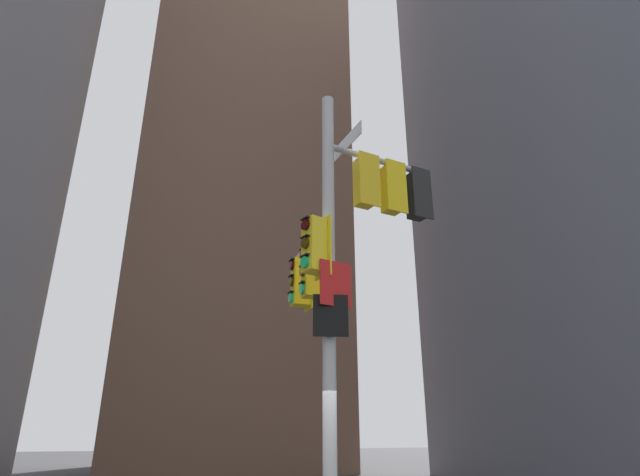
# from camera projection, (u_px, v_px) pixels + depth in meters

# --- Properties ---
(building_mid_block) EXTENTS (12.08, 12.08, 48.35)m
(building_mid_block) POSITION_uv_depth(u_px,v_px,m) (239.00, 101.00, 36.47)
(building_mid_block) COLOR brown
(building_mid_block) RESTS_ON ground
(signal_pole_assembly) EXTENTS (2.95, 2.65, 8.23)m
(signal_pole_assembly) POSITION_uv_depth(u_px,v_px,m) (344.00, 251.00, 9.69)
(signal_pole_assembly) COLOR #B2B2B5
(signal_pole_assembly) RESTS_ON ground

